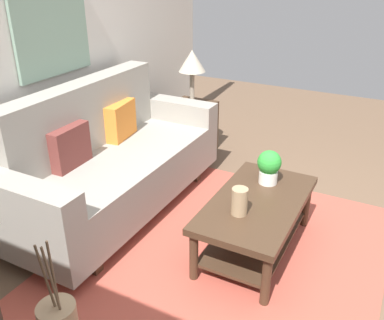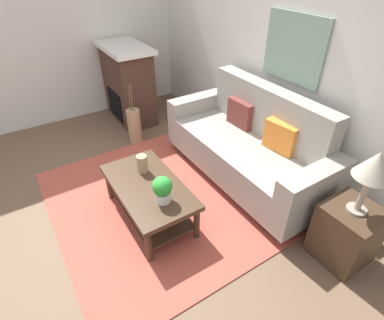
{
  "view_description": "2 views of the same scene",
  "coord_description": "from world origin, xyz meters",
  "px_view_note": "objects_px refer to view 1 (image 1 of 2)",
  "views": [
    {
      "loc": [
        -2.3,
        -0.45,
        1.98
      ],
      "look_at": [
        0.17,
        0.86,
        0.63
      ],
      "focal_mm": 39.4,
      "sensor_mm": 36.0,
      "label": 1
    },
    {
      "loc": [
        2.3,
        -0.51,
        2.32
      ],
      "look_at": [
        0.12,
        0.87,
        0.49
      ],
      "focal_mm": 28.3,
      "sensor_mm": 36.0,
      "label": 2
    }
  ],
  "objects_px": {
    "couch": "(112,163)",
    "framed_painting": "(52,31)",
    "table_lamp": "(192,63)",
    "throw_pillow_orange": "(121,120)",
    "side_table": "(192,128)",
    "coffee_table": "(256,214)",
    "potted_plant_tabletop": "(269,166)",
    "throw_pillow_maroon": "(69,147)",
    "tabletop_vase": "(239,201)"
  },
  "relations": [
    {
      "from": "couch",
      "to": "framed_painting",
      "type": "distance_m",
      "value": 1.13
    },
    {
      "from": "couch",
      "to": "table_lamp",
      "type": "distance_m",
      "value": 1.47
    },
    {
      "from": "throw_pillow_orange",
      "to": "table_lamp",
      "type": "distance_m",
      "value": 1.09
    },
    {
      "from": "side_table",
      "to": "coffee_table",
      "type": "bearing_deg",
      "value": -137.66
    },
    {
      "from": "potted_plant_tabletop",
      "to": "table_lamp",
      "type": "xyz_separation_m",
      "value": [
        1.07,
        1.21,
        0.42
      ]
    },
    {
      "from": "framed_painting",
      "to": "side_table",
      "type": "bearing_deg",
      "value": -20.72
    },
    {
      "from": "throw_pillow_maroon",
      "to": "table_lamp",
      "type": "distance_m",
      "value": 1.71
    },
    {
      "from": "coffee_table",
      "to": "side_table",
      "type": "xyz_separation_m",
      "value": [
        1.35,
        1.23,
        -0.03
      ]
    },
    {
      "from": "throw_pillow_maroon",
      "to": "framed_painting",
      "type": "xyz_separation_m",
      "value": [
        0.32,
        0.34,
        0.78
      ]
    },
    {
      "from": "throw_pillow_orange",
      "to": "coffee_table",
      "type": "distance_m",
      "value": 1.49
    },
    {
      "from": "tabletop_vase",
      "to": "framed_painting",
      "type": "xyz_separation_m",
      "value": [
        0.22,
        1.69,
        0.94
      ]
    },
    {
      "from": "couch",
      "to": "tabletop_vase",
      "type": "distance_m",
      "value": 1.25
    },
    {
      "from": "side_table",
      "to": "table_lamp",
      "type": "distance_m",
      "value": 0.71
    },
    {
      "from": "couch",
      "to": "framed_painting",
      "type": "height_order",
      "value": "framed_painting"
    },
    {
      "from": "throw_pillow_maroon",
      "to": "tabletop_vase",
      "type": "bearing_deg",
      "value": -85.6
    },
    {
      "from": "framed_painting",
      "to": "coffee_table",
      "type": "bearing_deg",
      "value": -90.07
    },
    {
      "from": "side_table",
      "to": "framed_painting",
      "type": "height_order",
      "value": "framed_painting"
    },
    {
      "from": "side_table",
      "to": "table_lamp",
      "type": "bearing_deg",
      "value": 0.0
    },
    {
      "from": "throw_pillow_maroon",
      "to": "potted_plant_tabletop",
      "type": "height_order",
      "value": "throw_pillow_maroon"
    },
    {
      "from": "throw_pillow_orange",
      "to": "potted_plant_tabletop",
      "type": "xyz_separation_m",
      "value": [
        -0.04,
        -1.38,
        -0.11
      ]
    },
    {
      "from": "table_lamp",
      "to": "throw_pillow_maroon",
      "type": "bearing_deg",
      "value": 174.19
    },
    {
      "from": "couch",
      "to": "potted_plant_tabletop",
      "type": "distance_m",
      "value": 1.3
    },
    {
      "from": "throw_pillow_maroon",
      "to": "tabletop_vase",
      "type": "height_order",
      "value": "throw_pillow_maroon"
    },
    {
      "from": "throw_pillow_orange",
      "to": "tabletop_vase",
      "type": "height_order",
      "value": "throw_pillow_orange"
    },
    {
      "from": "coffee_table",
      "to": "side_table",
      "type": "relative_size",
      "value": 1.96
    },
    {
      "from": "potted_plant_tabletop",
      "to": "framed_painting",
      "type": "relative_size",
      "value": 0.35
    },
    {
      "from": "throw_pillow_orange",
      "to": "potted_plant_tabletop",
      "type": "relative_size",
      "value": 1.37
    },
    {
      "from": "tabletop_vase",
      "to": "potted_plant_tabletop",
      "type": "xyz_separation_m",
      "value": [
        0.5,
        -0.03,
        0.05
      ]
    },
    {
      "from": "throw_pillow_maroon",
      "to": "potted_plant_tabletop",
      "type": "relative_size",
      "value": 1.37
    },
    {
      "from": "couch",
      "to": "throw_pillow_maroon",
      "type": "height_order",
      "value": "couch"
    },
    {
      "from": "coffee_table",
      "to": "table_lamp",
      "type": "distance_m",
      "value": 1.95
    },
    {
      "from": "coffee_table",
      "to": "tabletop_vase",
      "type": "relative_size",
      "value": 5.82
    },
    {
      "from": "tabletop_vase",
      "to": "side_table",
      "type": "relative_size",
      "value": 0.34
    },
    {
      "from": "side_table",
      "to": "tabletop_vase",
      "type": "bearing_deg",
      "value": -143.07
    },
    {
      "from": "throw_pillow_orange",
      "to": "throw_pillow_maroon",
      "type": "bearing_deg",
      "value": 180.0
    },
    {
      "from": "tabletop_vase",
      "to": "table_lamp",
      "type": "relative_size",
      "value": 0.33
    },
    {
      "from": "potted_plant_tabletop",
      "to": "framed_painting",
      "type": "height_order",
      "value": "framed_painting"
    },
    {
      "from": "coffee_table",
      "to": "side_table",
      "type": "distance_m",
      "value": 1.83
    },
    {
      "from": "throw_pillow_orange",
      "to": "coffee_table",
      "type": "xyz_separation_m",
      "value": [
        -0.33,
        -1.4,
        -0.37
      ]
    },
    {
      "from": "table_lamp",
      "to": "throw_pillow_orange",
      "type": "bearing_deg",
      "value": 170.58
    },
    {
      "from": "throw_pillow_maroon",
      "to": "side_table",
      "type": "bearing_deg",
      "value": -5.81
    },
    {
      "from": "coffee_table",
      "to": "potted_plant_tabletop",
      "type": "distance_m",
      "value": 0.38
    },
    {
      "from": "coffee_table",
      "to": "tabletop_vase",
      "type": "distance_m",
      "value": 0.31
    },
    {
      "from": "coffee_table",
      "to": "throw_pillow_orange",
      "type": "bearing_deg",
      "value": 76.94
    },
    {
      "from": "couch",
      "to": "framed_painting",
      "type": "bearing_deg",
      "value": 90.0
    },
    {
      "from": "throw_pillow_maroon",
      "to": "table_lamp",
      "type": "height_order",
      "value": "table_lamp"
    },
    {
      "from": "couch",
      "to": "throw_pillow_maroon",
      "type": "xyz_separation_m",
      "value": [
        -0.32,
        0.13,
        0.25
      ]
    },
    {
      "from": "couch",
      "to": "potted_plant_tabletop",
      "type": "relative_size",
      "value": 8.03
    },
    {
      "from": "tabletop_vase",
      "to": "throw_pillow_orange",
      "type": "bearing_deg",
      "value": 68.1
    },
    {
      "from": "framed_painting",
      "to": "couch",
      "type": "bearing_deg",
      "value": -90.0
    }
  ]
}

